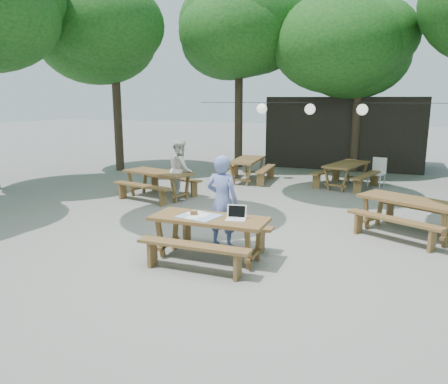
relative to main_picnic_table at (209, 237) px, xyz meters
name	(u,v)px	position (x,y,z in m)	size (l,w,h in m)	color
ground	(261,235)	(0.46, 1.60, -0.39)	(80.00, 80.00, 0.00)	slate
pavilion	(346,132)	(0.96, 12.10, 1.01)	(6.00, 3.00, 2.80)	black
main_picnic_table	(209,237)	(0.00, 0.00, 0.00)	(2.00, 1.58, 0.75)	brown
picnic_table_nw	(158,184)	(-3.22, 3.89, 0.00)	(2.21, 1.97, 0.75)	brown
picnic_table_ne	(409,217)	(3.25, 2.72, 0.00)	(2.41, 2.27, 0.75)	brown
picnic_table_far_w	(247,170)	(-1.71, 7.20, 0.00)	(1.69, 2.04, 0.75)	brown
picnic_table_far_e	(346,175)	(1.52, 7.36, 0.00)	(2.03, 2.26, 0.75)	brown
woman	(222,201)	(-0.04, 0.70, 0.48)	(0.63, 0.41, 1.73)	#6F7FCA
second_person	(181,169)	(-2.58, 4.01, 0.44)	(0.80, 0.62, 1.65)	silver
plastic_chair	(377,178)	(2.41, 7.86, -0.13)	(0.56, 0.56, 0.90)	silver
laptop	(236,216)	(0.48, 0.04, 0.42)	(0.37, 0.31, 0.24)	white
tabletop_clutter	(198,215)	(-0.21, 0.01, 0.37)	(0.75, 0.67, 0.08)	#397DC4
paper_lanterns	(310,109)	(0.27, 7.60, 2.02)	(9.00, 0.34, 0.38)	black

